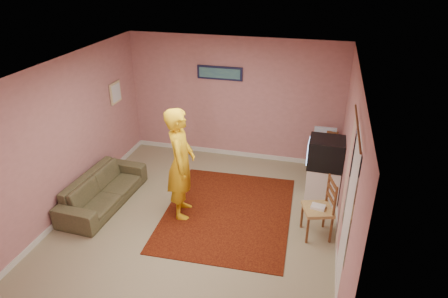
% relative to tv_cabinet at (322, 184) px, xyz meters
% --- Properties ---
extents(ground, '(5.00, 5.00, 0.00)m').
position_rel_tv_cabinet_xyz_m(ground, '(-1.95, -1.10, -0.36)').
color(ground, gray).
rests_on(ground, ground).
extents(wall_back, '(4.50, 0.02, 2.60)m').
position_rel_tv_cabinet_xyz_m(wall_back, '(-1.95, 1.40, 0.94)').
color(wall_back, tan).
rests_on(wall_back, ground).
extents(wall_front, '(4.50, 0.02, 2.60)m').
position_rel_tv_cabinet_xyz_m(wall_front, '(-1.95, -3.60, 0.94)').
color(wall_front, tan).
rests_on(wall_front, ground).
extents(wall_left, '(0.02, 5.00, 2.60)m').
position_rel_tv_cabinet_xyz_m(wall_left, '(-4.20, -1.10, 0.94)').
color(wall_left, tan).
rests_on(wall_left, ground).
extents(wall_right, '(0.02, 5.00, 2.60)m').
position_rel_tv_cabinet_xyz_m(wall_right, '(0.30, -1.10, 0.94)').
color(wall_right, tan).
rests_on(wall_right, ground).
extents(ceiling, '(4.50, 5.00, 0.02)m').
position_rel_tv_cabinet_xyz_m(ceiling, '(-1.95, -1.10, 2.24)').
color(ceiling, white).
rests_on(ceiling, wall_back).
extents(baseboard_back, '(4.50, 0.02, 0.10)m').
position_rel_tv_cabinet_xyz_m(baseboard_back, '(-1.95, 1.39, -0.31)').
color(baseboard_back, silver).
rests_on(baseboard_back, ground).
extents(baseboard_left, '(0.02, 5.00, 0.10)m').
position_rel_tv_cabinet_xyz_m(baseboard_left, '(-4.19, -1.10, -0.31)').
color(baseboard_left, silver).
rests_on(baseboard_left, ground).
extents(baseboard_right, '(0.02, 5.00, 0.10)m').
position_rel_tv_cabinet_xyz_m(baseboard_right, '(0.29, -1.10, -0.31)').
color(baseboard_right, silver).
rests_on(baseboard_right, ground).
extents(window, '(0.01, 1.10, 1.50)m').
position_rel_tv_cabinet_xyz_m(window, '(0.29, -2.00, 1.09)').
color(window, black).
rests_on(window, wall_right).
extents(curtain_sheer, '(0.01, 0.75, 2.10)m').
position_rel_tv_cabinet_xyz_m(curtain_sheer, '(0.28, -2.15, 0.89)').
color(curtain_sheer, white).
rests_on(curtain_sheer, wall_right).
extents(curtain_floral, '(0.01, 0.35, 2.10)m').
position_rel_tv_cabinet_xyz_m(curtain_floral, '(0.26, -1.45, 0.89)').
color(curtain_floral, beige).
rests_on(curtain_floral, wall_right).
extents(curtain_rod, '(0.02, 1.40, 0.02)m').
position_rel_tv_cabinet_xyz_m(curtain_rod, '(0.25, -2.00, 1.96)').
color(curtain_rod, brown).
rests_on(curtain_rod, wall_right).
extents(picture_back, '(0.95, 0.04, 0.28)m').
position_rel_tv_cabinet_xyz_m(picture_back, '(-2.25, 1.37, 1.49)').
color(picture_back, '#131636').
rests_on(picture_back, wall_back).
extents(picture_left, '(0.04, 0.38, 0.42)m').
position_rel_tv_cabinet_xyz_m(picture_left, '(-4.17, 0.50, 1.19)').
color(picture_left, beige).
rests_on(picture_left, wall_left).
extents(area_rug, '(2.23, 2.74, 0.01)m').
position_rel_tv_cabinet_xyz_m(area_rug, '(-1.53, -0.77, -0.35)').
color(area_rug, black).
rests_on(area_rug, ground).
extents(tv_cabinet, '(0.57, 0.52, 0.72)m').
position_rel_tv_cabinet_xyz_m(tv_cabinet, '(0.00, 0.00, 0.00)').
color(tv_cabinet, white).
rests_on(tv_cabinet, ground).
extents(crt_tv, '(0.61, 0.55, 0.51)m').
position_rel_tv_cabinet_xyz_m(crt_tv, '(-0.01, 0.00, 0.62)').
color(crt_tv, black).
rests_on(crt_tv, tv_cabinet).
extents(chair_a, '(0.53, 0.52, 0.52)m').
position_rel_tv_cabinet_xyz_m(chair_a, '(-0.04, 0.91, 0.22)').
color(chair_a, tan).
rests_on(chair_a, ground).
extents(dvd_player, '(0.41, 0.31, 0.07)m').
position_rel_tv_cabinet_xyz_m(dvd_player, '(-0.04, 0.91, 0.16)').
color(dvd_player, silver).
rests_on(dvd_player, chair_a).
extents(blue_throw, '(0.43, 0.05, 0.45)m').
position_rel_tv_cabinet_xyz_m(blue_throw, '(-0.04, 1.10, 0.41)').
color(blue_throw, '#98C4F9').
rests_on(blue_throw, chair_a).
extents(chair_b, '(0.54, 0.56, 0.54)m').
position_rel_tv_cabinet_xyz_m(chair_b, '(-0.04, -1.00, 0.25)').
color(chair_b, tan).
rests_on(chair_b, ground).
extents(game_console, '(0.23, 0.18, 0.04)m').
position_rel_tv_cabinet_xyz_m(game_console, '(-0.04, -1.00, 0.17)').
color(game_console, white).
rests_on(game_console, chair_b).
extents(sofa, '(0.83, 1.93, 0.55)m').
position_rel_tv_cabinet_xyz_m(sofa, '(-3.75, -1.03, -0.09)').
color(sofa, brown).
rests_on(sofa, ground).
extents(person, '(0.62, 0.79, 1.92)m').
position_rel_tv_cabinet_xyz_m(person, '(-2.28, -0.96, 0.60)').
color(person, gold).
rests_on(person, ground).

